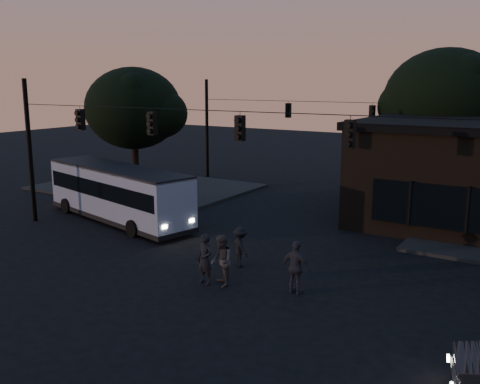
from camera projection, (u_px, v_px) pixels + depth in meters
The scene contains 11 objects.
ground at pixel (180, 296), 18.68m from camera, with size 120.00×120.00×0.00m, color black.
sidewalk_far_left at pixel (147, 187), 37.55m from camera, with size 14.00×10.00×0.15m, color black.
tree_behind at pixel (445, 100), 33.62m from camera, with size 7.60×7.60×9.43m.
tree_left at pixel (133, 108), 35.60m from camera, with size 6.40×6.40×8.30m.
signal_rig_near at pixel (240, 156), 21.10m from camera, with size 26.24×0.30×7.50m.
signal_rig_far at pixel (371, 131), 34.44m from camera, with size 26.24×0.30×7.50m.
bus at pixel (118, 191), 28.34m from camera, with size 10.72×4.80×2.94m.
pedestrian_a at pixel (205, 259), 19.60m from camera, with size 0.69×0.45×1.89m, color black.
pedestrian_b at pixel (221, 261), 19.40m from camera, with size 0.93×0.72×1.91m, color #383533.
pedestrian_c at pixel (296, 267), 18.70m from camera, with size 1.12×0.47×1.92m, color #2C2B35.
pedestrian_d at pixel (241, 247), 21.46m from camera, with size 1.06×0.61×1.64m, color black.
Camera 1 is at (11.09, -13.77, 7.35)m, focal length 40.00 mm.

